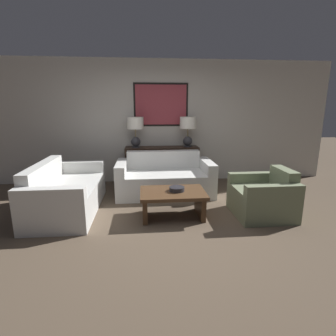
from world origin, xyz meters
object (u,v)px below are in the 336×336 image
object	(u,v)px
couch_by_side	(66,194)
armchair_near_back_wall	(263,198)
table_lamp_right	(188,127)
couch_by_back_wall	(165,179)
table_lamp_left	(135,127)
coffee_table	(173,199)
console_table	(162,165)
decorative_bowl	(177,189)

from	to	relation	value
couch_by_side	armchair_near_back_wall	distance (m)	3.16
table_lamp_right	couch_by_back_wall	bearing A→B (deg)	-127.63
table_lamp_left	armchair_near_back_wall	bearing A→B (deg)	-43.42
couch_by_side	coffee_table	bearing A→B (deg)	-13.69
table_lamp_right	table_lamp_left	bearing A→B (deg)	180.00
table_lamp_left	armchair_near_back_wall	world-z (taller)	table_lamp_left
table_lamp_left	table_lamp_right	size ratio (longest dim) A/B	1.00
console_table	decorative_bowl	distance (m)	1.84
console_table	table_lamp_right	world-z (taller)	table_lamp_right
console_table	couch_by_back_wall	world-z (taller)	console_table
couch_by_side	decorative_bowl	distance (m)	1.82
table_lamp_left	table_lamp_right	world-z (taller)	same
armchair_near_back_wall	table_lamp_right	bearing A→B (deg)	115.02
table_lamp_right	couch_by_side	bearing A→B (deg)	-147.38
couch_by_side	armchair_near_back_wall	xyz separation A→B (m)	(3.12, -0.47, -0.01)
table_lamp_right	coffee_table	distance (m)	2.14
table_lamp_left	coffee_table	distance (m)	2.15
table_lamp_right	armchair_near_back_wall	xyz separation A→B (m)	(0.89, -1.90, -0.96)
console_table	couch_by_side	xyz separation A→B (m)	(-1.67, -1.43, -0.12)
couch_by_back_wall	armchair_near_back_wall	world-z (taller)	couch_by_back_wall
decorative_bowl	armchair_near_back_wall	bearing A→B (deg)	-2.89
table_lamp_right	couch_by_side	size ratio (longest dim) A/B	0.35
console_table	couch_by_side	size ratio (longest dim) A/B	0.87
couch_by_back_wall	decorative_bowl	xyz separation A→B (m)	(0.09, -1.11, 0.16)
console_table	coffee_table	size ratio (longest dim) A/B	1.61
table_lamp_left	decorative_bowl	xyz separation A→B (m)	(0.66, -1.83, -0.79)
couch_by_back_wall	couch_by_side	size ratio (longest dim) A/B	1.00
console_table	coffee_table	bearing A→B (deg)	-88.99
decorative_bowl	coffee_table	bearing A→B (deg)	-170.99
table_lamp_left	armchair_near_back_wall	distance (m)	2.93
couch_by_back_wall	table_lamp_left	bearing A→B (deg)	127.63
couch_by_back_wall	coffee_table	distance (m)	1.12
table_lamp_right	armchair_near_back_wall	bearing A→B (deg)	-64.98
table_lamp_right	console_table	bearing A→B (deg)	180.00
couch_by_back_wall	armchair_near_back_wall	size ratio (longest dim) A/B	2.13
couch_by_side	decorative_bowl	world-z (taller)	couch_by_side
couch_by_side	couch_by_back_wall	bearing A→B (deg)	22.74
couch_by_back_wall	armchair_near_back_wall	distance (m)	1.86
console_table	armchair_near_back_wall	distance (m)	2.39
decorative_bowl	couch_by_back_wall	bearing A→B (deg)	94.91
table_lamp_right	decorative_bowl	distance (m)	2.05
table_lamp_left	couch_by_back_wall	world-z (taller)	table_lamp_left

